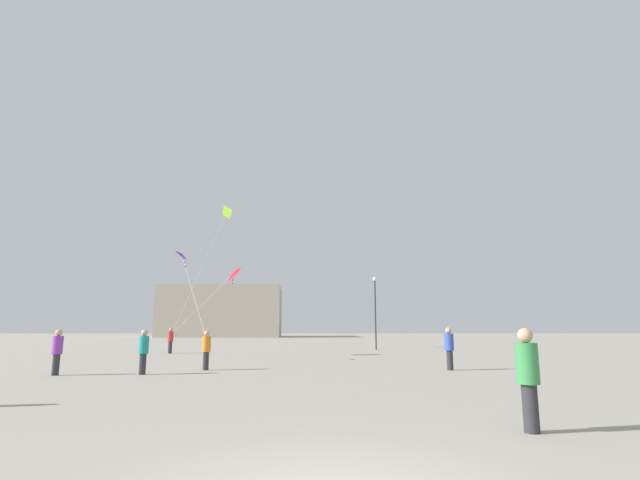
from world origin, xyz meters
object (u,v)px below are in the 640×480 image
at_px(kite_lime_delta, 227,214).
at_px(kite_violet_diamond, 182,256).
at_px(lamppost_west, 375,302).
at_px(person_in_red, 171,339).
at_px(person_in_blue, 449,346).
at_px(person_in_purple, 57,350).
at_px(person_in_teal, 144,350).
at_px(building_left_hall, 224,312).
at_px(person_in_orange, 206,348).
at_px(kite_crimson_diamond, 233,274).
at_px(person_in_green, 528,374).

height_order(kite_lime_delta, kite_violet_diamond, kite_lime_delta).
bearing_deg(lamppost_west, person_in_red, -159.95).
bearing_deg(person_in_red, person_in_blue, -54.36).
bearing_deg(person_in_purple, person_in_teal, 78.15).
xyz_separation_m(person_in_red, person_in_purple, (0.38, -16.29, -0.03)).
xyz_separation_m(kite_violet_diamond, building_left_hall, (-11.26, 71.87, -0.91)).
distance_m(kite_lime_delta, kite_violet_diamond, 17.07).
distance_m(person_in_orange, lamppost_west, 22.25).
relative_size(kite_crimson_diamond, building_left_hall, 0.24).
height_order(kite_violet_diamond, building_left_hall, building_left_hall).
bearing_deg(person_in_teal, person_in_blue, 59.33).
relative_size(person_in_purple, kite_lime_delta, 0.16).
xyz_separation_m(person_in_orange, kite_crimson_diamond, (-0.69, 10.24, 4.47)).
distance_m(person_in_teal, kite_crimson_diamond, 13.13).
bearing_deg(person_in_orange, person_in_blue, -21.10).
relative_size(person_in_teal, building_left_hall, 0.07).
xyz_separation_m(kite_crimson_diamond, building_left_hall, (-13.26, 66.53, -0.48)).
xyz_separation_m(person_in_purple, kite_crimson_diamond, (4.68, 12.61, 4.43)).
height_order(person_in_green, kite_crimson_diamond, kite_crimson_diamond).
distance_m(person_in_blue, building_left_hall, 80.86).
xyz_separation_m(person_in_blue, kite_crimson_diamond, (-11.50, 10.34, 4.39)).
relative_size(person_in_red, kite_crimson_diamond, 0.32).
xyz_separation_m(person_in_red, person_in_blue, (16.56, -14.02, 0.01)).
distance_m(person_in_purple, building_left_hall, 79.70).
relative_size(kite_violet_diamond, building_left_hall, 0.23).
xyz_separation_m(person_in_orange, kite_violet_diamond, (-2.69, 4.91, 4.90)).
height_order(person_in_blue, kite_violet_diamond, kite_violet_diamond).
relative_size(person_in_green, kite_lime_delta, 0.16).
height_order(person_in_green, lamppost_west, lamppost_west).
xyz_separation_m(person_in_teal, lamppost_west, (12.03, 21.69, 3.04)).
bearing_deg(person_in_orange, person_in_teal, -156.17).
bearing_deg(kite_violet_diamond, kite_lime_delta, 92.18).
relative_size(person_in_teal, kite_violet_diamond, 0.33).
distance_m(person_in_green, person_in_teal, 15.36).
distance_m(person_in_green, person_in_blue, 12.99).
xyz_separation_m(person_in_blue, kite_violet_diamond, (-13.50, 5.00, 4.82)).
relative_size(person_in_green, person_in_teal, 1.04).
xyz_separation_m(kite_lime_delta, kite_violet_diamond, (0.61, -15.89, -6.18)).
bearing_deg(person_in_purple, kite_lime_delta, 157.35).
bearing_deg(kite_lime_delta, lamppost_west, -4.94).
xyz_separation_m(person_in_blue, building_left_hall, (-24.77, 76.87, 3.91)).
bearing_deg(person_in_blue, person_in_red, 6.35).
bearing_deg(person_in_teal, person_in_purple, -123.52).
bearing_deg(person_in_blue, kite_lime_delta, -9.36).
bearing_deg(kite_crimson_diamond, person_in_red, 143.94).
bearing_deg(person_in_red, lamppost_west, 5.95).
bearing_deg(person_in_green, person_in_purple, -68.90).
bearing_deg(building_left_hall, person_in_red, -82.56).
bearing_deg(person_in_purple, building_left_hall, 168.65).
relative_size(person_in_red, kite_violet_diamond, 0.34).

